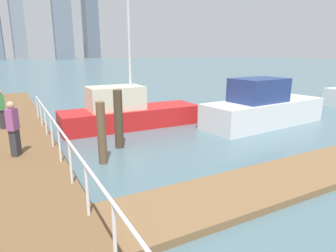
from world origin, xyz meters
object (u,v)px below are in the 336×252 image
Objects in this scene: moored_boat_2 at (263,108)px; pedestrian_2 at (13,128)px; moored_boat_5 at (127,112)px; pedestrian_0 at (1,109)px.

moored_boat_2 reaches higher than pedestrian_2.
pedestrian_0 is (-5.22, 0.72, 0.52)m from moored_boat_5.
moored_boat_5 reaches higher than moored_boat_2.
moored_boat_2 is 4.02× the size of pedestrian_2.
moored_boat_2 is at bearing -17.25° from pedestrian_0.
pedestrian_0 is (-11.19, 3.48, 0.39)m from moored_boat_2.
pedestrian_2 is (0.36, -3.95, 0.03)m from pedestrian_0.
moored_boat_2 is 11.72m from pedestrian_0.
moored_boat_2 is at bearing -24.80° from moored_boat_5.
pedestrian_0 is at bearing 95.14° from pedestrian_2.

